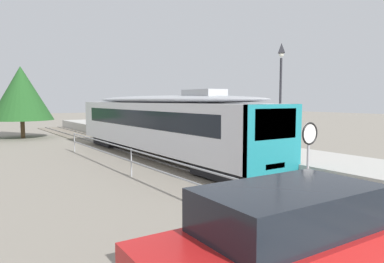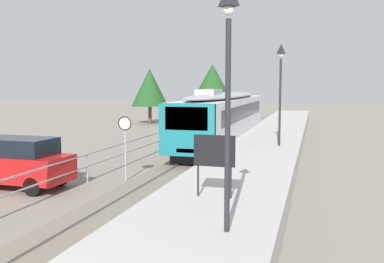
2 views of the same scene
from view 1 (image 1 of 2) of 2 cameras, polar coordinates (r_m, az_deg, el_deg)
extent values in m
plane|color=gray|center=(17.09, -10.18, -6.43)|extent=(160.00, 160.00, 0.00)
cube|color=slate|center=(18.46, -1.58, -5.39)|extent=(3.20, 60.00, 0.06)
cube|color=slate|center=(18.08, -3.52, -5.40)|extent=(0.08, 60.00, 0.08)
cube|color=slate|center=(18.84, 0.27, -4.96)|extent=(0.08, 60.00, 0.08)
cube|color=silver|center=(20.46, -5.50, 1.08)|extent=(2.80, 18.03, 2.55)
cube|color=#19757F|center=(13.33, 13.02, -1.18)|extent=(2.80, 0.24, 2.55)
cube|color=black|center=(13.22, 13.32, 1.21)|extent=(2.13, 0.08, 1.12)
cube|color=black|center=(20.43, -5.51, 2.22)|extent=(2.82, 15.15, 0.92)
ellipsoid|color=#A8AAAF|center=(20.41, -5.54, 5.16)|extent=(2.69, 17.31, 0.44)
cube|color=#A8AAAF|center=(16.58, 1.90, 6.16)|extent=(1.10, 2.20, 0.36)
cube|color=#EAE5C6|center=(13.42, 13.15, -5.43)|extent=(1.00, 0.10, 0.20)
cube|color=black|center=(15.21, 6.54, -6.22)|extent=(2.24, 3.20, 0.55)
cube|color=black|center=(26.59, -12.26, -1.44)|extent=(2.24, 3.20, 0.55)
cube|color=#B7B5AD|center=(20.29, 6.21, -3.27)|extent=(3.90, 60.00, 0.90)
cylinder|color=#232328|center=(18.61, 14.04, 4.36)|extent=(0.12, 0.12, 4.60)
pyramid|color=#232328|center=(18.79, 14.23, 12.93)|extent=(0.34, 0.34, 0.50)
sphere|color=silver|center=(18.75, 14.21, 11.96)|extent=(0.24, 0.24, 0.24)
cylinder|color=#9EA0A5|center=(10.16, 18.09, -8.18)|extent=(0.07, 0.07, 2.20)
cylinder|color=white|center=(9.93, 18.41, -0.31)|extent=(0.60, 0.03, 0.60)
torus|color=black|center=(9.92, 18.48, -0.32)|extent=(0.61, 0.05, 0.61)
cube|color=#9EA0A5|center=(8.61, 15.84, -9.84)|extent=(0.05, 36.00, 0.05)
cube|color=#9EA0A5|center=(8.76, 15.75, -13.08)|extent=(0.05, 36.00, 0.05)
cylinder|color=#9EA0A5|center=(8.78, 15.74, -13.47)|extent=(0.06, 0.06, 1.25)
cylinder|color=#9EA0A5|center=(15.95, -9.76, -4.96)|extent=(0.06, 0.06, 1.25)
cylinder|color=#9EA0A5|center=(24.37, -18.43, -1.68)|extent=(0.06, 0.06, 1.25)
cube|color=red|center=(6.03, 13.77, -19.86)|extent=(4.65, 2.02, 1.00)
cube|color=black|center=(5.87, 15.33, -11.82)|extent=(2.94, 1.74, 0.68)
cylinder|color=black|center=(7.78, 17.21, -18.07)|extent=(0.73, 0.26, 0.72)
cylinder|color=brown|center=(34.85, -25.63, 0.35)|extent=(0.36, 0.36, 1.62)
cone|color=#1E4C1E|center=(34.76, -25.83, 5.58)|extent=(5.32, 5.32, 4.74)
camera|label=2|loc=(18.86, 90.56, 2.15)|focal=40.13mm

